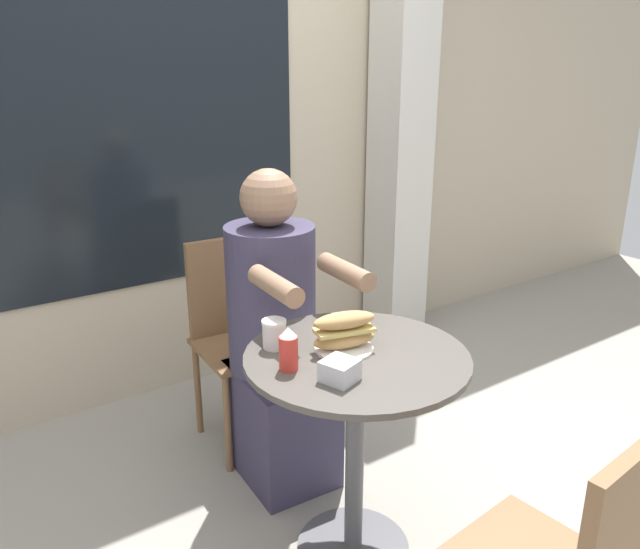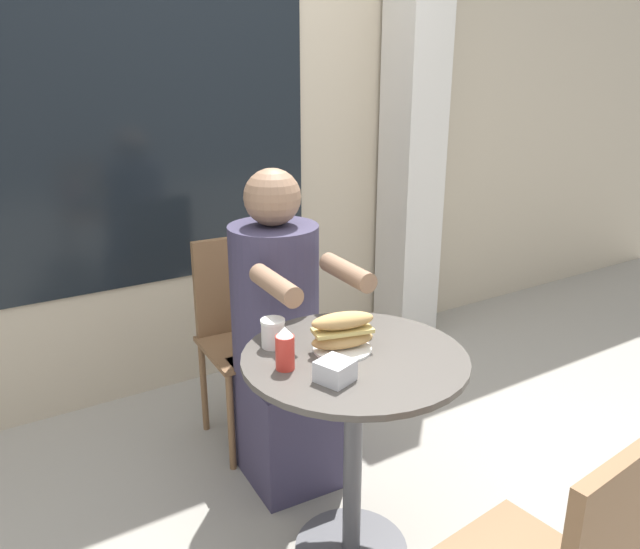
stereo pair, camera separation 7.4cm
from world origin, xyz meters
name	(u,v)px [view 1 (the left image)]	position (x,y,z in m)	size (l,w,h in m)	color
ground_plane	(353,549)	(0.00, 0.00, 0.00)	(8.00, 8.00, 0.00)	gray
storefront_wall	(159,101)	(0.00, 1.47, 1.40)	(8.00, 0.09, 2.80)	#B7A88E
lattice_pillar	(401,133)	(1.29, 1.28, 1.20)	(0.27, 0.27, 2.40)	beige
cafe_table	(356,412)	(0.00, 0.00, 0.53)	(0.69, 0.69, 0.73)	#47423D
diner_chair	(236,322)	(0.04, 0.87, 0.52)	(0.40, 0.40, 0.87)	brown
seated_diner	(277,349)	(0.03, 0.53, 0.53)	(0.36, 0.61, 1.21)	#38334C
sandwich_on_plate	(344,333)	(-0.01, 0.05, 0.79)	(0.21, 0.18, 0.12)	white
drink_cup	(274,334)	(-0.18, 0.18, 0.77)	(0.08, 0.08, 0.09)	silver
napkin_box	(340,371)	(-0.14, -0.10, 0.76)	(0.11, 0.11, 0.06)	silver
condiment_bottle	(288,349)	(-0.22, 0.04, 0.79)	(0.06, 0.06, 0.13)	red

